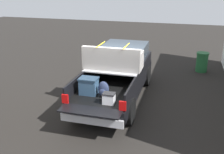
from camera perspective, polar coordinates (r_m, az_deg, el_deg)
ground_plane at (r=10.50m, az=0.89°, el=-4.57°), size 40.00×40.00×0.00m
pickup_truck at (r=10.47m, az=1.41°, el=1.08°), size 6.05×2.06×2.23m
trash_can at (r=14.13m, az=18.57°, el=3.04°), size 0.60×0.60×0.98m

